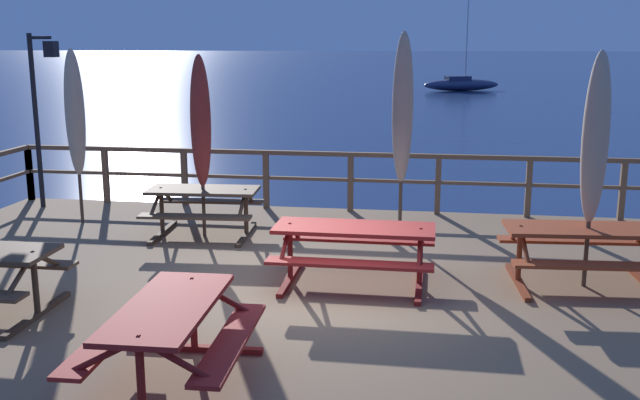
% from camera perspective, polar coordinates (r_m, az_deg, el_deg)
% --- Properties ---
extents(ground_plane, '(600.00, 600.00, 0.00)m').
position_cam_1_polar(ground_plane, '(9.43, -0.63, -10.55)').
color(ground_plane, navy).
extents(wooden_deck, '(12.94, 9.05, 0.62)m').
position_cam_1_polar(wooden_deck, '(9.31, -0.64, -8.79)').
color(wooden_deck, '#846647').
rests_on(wooden_deck, ground).
extents(railing_waterside_far, '(12.74, 0.10, 1.09)m').
position_cam_1_polar(railing_waterside_far, '(13.23, 2.42, 2.26)').
color(railing_waterside_far, brown).
rests_on(railing_waterside_far, wooden_deck).
extents(picnic_table_back_right, '(1.82, 1.51, 0.78)m').
position_cam_1_polar(picnic_table_back_right, '(11.70, -9.15, -0.13)').
color(picnic_table_back_right, brown).
rests_on(picnic_table_back_right, wooden_deck).
extents(picnic_table_mid_right, '(2.04, 1.41, 0.78)m').
position_cam_1_polar(picnic_table_mid_right, '(9.23, 2.71, -3.30)').
color(picnic_table_mid_right, maroon).
rests_on(picnic_table_mid_right, wooden_deck).
extents(picnic_table_front_right, '(2.08, 1.53, 0.78)m').
position_cam_1_polar(picnic_table_front_right, '(9.75, 20.16, -3.21)').
color(picnic_table_front_right, '#993819').
rests_on(picnic_table_front_right, wooden_deck).
extents(picnic_table_mid_left, '(1.45, 1.85, 0.78)m').
position_cam_1_polar(picnic_table_mid_left, '(6.72, -11.78, -9.70)').
color(picnic_table_mid_left, maroon).
rests_on(picnic_table_mid_left, wooden_deck).
extents(patio_umbrella_tall_back_left, '(0.32, 0.32, 2.87)m').
position_cam_1_polar(patio_umbrella_tall_back_left, '(11.47, -9.36, 6.04)').
color(patio_umbrella_tall_back_left, '#4C3828').
rests_on(patio_umbrella_tall_back_left, wooden_deck).
extents(patio_umbrella_tall_mid_right, '(0.32, 0.32, 2.96)m').
position_cam_1_polar(patio_umbrella_tall_mid_right, '(9.49, 20.82, 4.48)').
color(patio_umbrella_tall_mid_right, '#4C3828').
rests_on(patio_umbrella_tall_mid_right, wooden_deck).
extents(patio_umbrella_short_mid, '(0.32, 0.32, 2.94)m').
position_cam_1_polar(patio_umbrella_short_mid, '(12.84, -18.70, 6.43)').
color(patio_umbrella_short_mid, '#4C3828').
rests_on(patio_umbrella_short_mid, wooden_deck).
extents(patio_umbrella_short_front, '(0.32, 0.32, 3.21)m').
position_cam_1_polar(patio_umbrella_short_front, '(11.22, 6.51, 7.10)').
color(patio_umbrella_short_front, '#4C3828').
rests_on(patio_umbrella_short_front, wooden_deck).
extents(lamp_post_hooked, '(0.66, 0.34, 3.20)m').
position_cam_1_polar(lamp_post_hooked, '(14.21, -21.06, 7.74)').
color(lamp_post_hooked, black).
rests_on(lamp_post_hooked, wooden_deck).
extents(sailboat_distant, '(6.21, 3.66, 7.72)m').
position_cam_1_polar(sailboat_distant, '(57.20, 11.03, 8.93)').
color(sailboat_distant, navy).
rests_on(sailboat_distant, ground).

